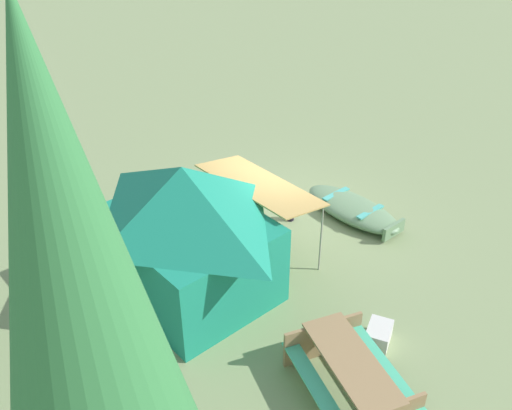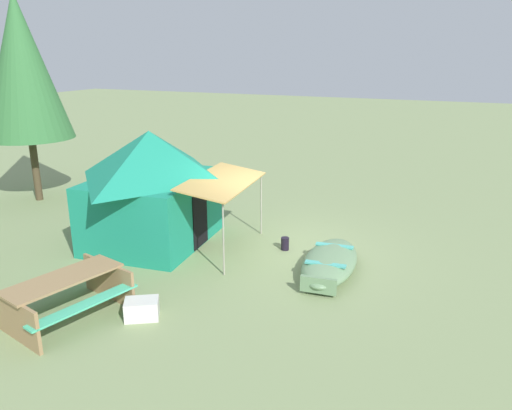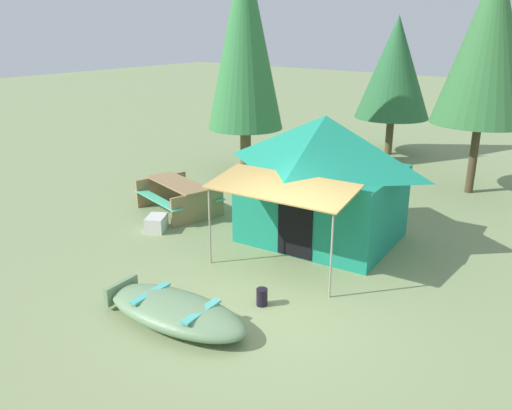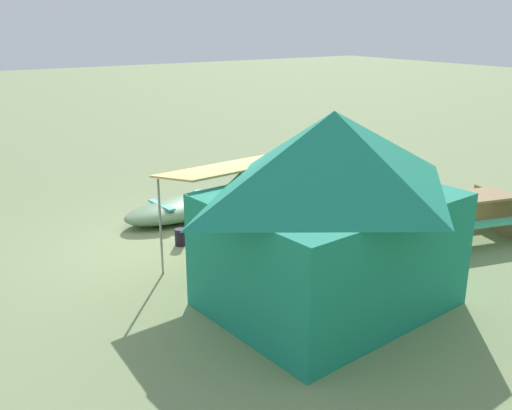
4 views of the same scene
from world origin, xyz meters
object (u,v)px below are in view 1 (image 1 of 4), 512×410
(canvas_cabin_tent, at_px, (187,229))
(cooler_box, at_px, (379,335))
(beached_rowboat, at_px, (353,208))
(picnic_table, at_px, (350,373))
(fuel_can, at_px, (290,214))
(pine_tree_back_left, at_px, (97,382))

(canvas_cabin_tent, bearing_deg, cooler_box, -148.98)
(beached_rowboat, xyz_separation_m, picnic_table, (-3.68, 3.66, 0.26))
(beached_rowboat, bearing_deg, fuel_can, 59.80)
(fuel_can, bearing_deg, cooler_box, 163.29)
(picnic_table, distance_m, pine_tree_back_left, 5.46)
(canvas_cabin_tent, xyz_separation_m, picnic_table, (-3.68, -0.70, -0.92))
(canvas_cabin_tent, height_order, picnic_table, canvas_cabin_tent)
(canvas_cabin_tent, height_order, fuel_can, canvas_cabin_tent)
(cooler_box, bearing_deg, picnic_table, 112.68)
(cooler_box, xyz_separation_m, pine_tree_back_left, (-1.59, 5.18, 3.90))
(beached_rowboat, distance_m, picnic_table, 5.19)
(canvas_cabin_tent, distance_m, picnic_table, 3.86)
(cooler_box, xyz_separation_m, fuel_can, (3.92, -1.18, -0.02))
(picnic_table, bearing_deg, canvas_cabin_tent, 10.83)
(canvas_cabin_tent, xyz_separation_m, fuel_can, (0.74, -3.09, -1.25))
(beached_rowboat, xyz_separation_m, pine_tree_back_left, (-4.77, 7.63, 3.85))
(fuel_can, height_order, pine_tree_back_left, pine_tree_back_left)
(picnic_table, distance_m, cooler_box, 1.34)
(picnic_table, relative_size, fuel_can, 7.57)
(fuel_can, relative_size, pine_tree_back_left, 0.04)
(picnic_table, relative_size, pine_tree_back_left, 0.33)
(cooler_box, bearing_deg, canvas_cabin_tent, 31.02)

